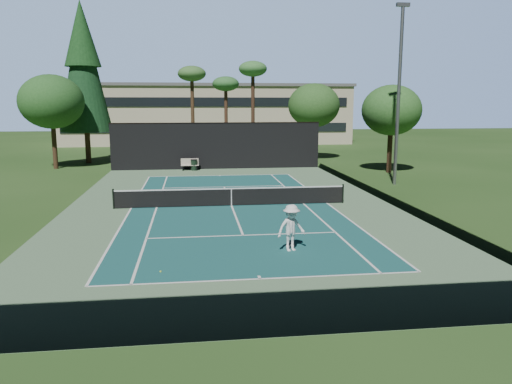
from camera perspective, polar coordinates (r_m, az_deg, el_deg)
ground at (r=27.89m, az=-2.82°, el=-1.60°), size 160.00×160.00×0.00m
apron_slab at (r=27.89m, az=-2.82°, el=-1.59°), size 18.00×32.00×0.01m
court_surface at (r=27.89m, az=-2.82°, el=-1.58°), size 10.97×23.77×0.01m
court_lines at (r=27.89m, az=-2.82°, el=-1.56°), size 11.07×23.87×0.01m
tennis_net at (r=27.78m, az=-2.83°, el=-0.47°), size 12.90×0.10×1.10m
fence at (r=27.62m, az=-2.87°, el=2.51°), size 18.04×32.05×4.03m
player at (r=19.34m, az=4.05°, el=-4.11°), size 1.33×0.99×1.83m
tennis_ball_a at (r=17.42m, az=-10.85°, el=-8.92°), size 0.07×0.07×0.07m
tennis_ball_b at (r=31.73m, az=-5.35°, el=-0.13°), size 0.08×0.08×0.08m
tennis_ball_c at (r=30.27m, az=0.52°, el=-0.59°), size 0.07×0.07×0.07m
tennis_ball_d at (r=32.12m, az=-8.68°, el=-0.09°), size 0.06×0.06×0.06m
park_bench at (r=42.89m, az=-7.58°, el=3.19°), size 1.50×0.45×1.02m
trash_bin at (r=42.83m, az=-7.10°, el=3.10°), size 0.56×0.56×0.95m
pine_tree at (r=50.37m, az=-19.18°, el=14.01°), size 4.80×4.80×15.00m
palm_a at (r=51.29m, az=-7.34°, el=12.87°), size 2.80×2.80×9.32m
palm_b at (r=53.38m, az=-3.48°, el=11.93°), size 2.80×2.80×8.42m
palm_c at (r=50.68m, az=-0.36°, el=13.46°), size 2.80×2.80×9.77m
decid_tree_a at (r=50.69m, az=6.63°, el=9.79°), size 5.12×5.12×7.62m
decid_tree_b at (r=42.40m, az=15.23°, el=8.99°), size 4.80×4.80×7.14m
decid_tree_c at (r=46.77m, az=-22.34°, el=9.51°), size 5.44×5.44×8.09m
campus_building at (r=73.25m, az=-5.70°, el=8.94°), size 40.50×12.50×8.30m
light_pole at (r=36.10m, az=16.01°, el=11.01°), size 0.90×0.25×12.22m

